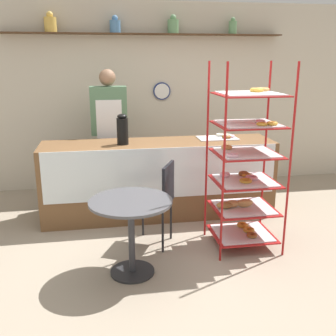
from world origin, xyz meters
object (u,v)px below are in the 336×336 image
Objects in this scene: pastry_rack at (245,168)px; donut_tray_counter at (222,137)px; person_worker at (110,131)px; cafe_table at (131,219)px; cafe_chair at (160,195)px; coffee_carafe at (122,130)px.

pastry_rack is 1.10m from donut_tray_counter.
person_worker is 2.40× the size of cafe_table.
cafe_chair is (0.34, 0.53, 0.01)m from cafe_table.
cafe_table is 1.51× the size of donut_tray_counter.
cafe_chair is at bearing 170.14° from pastry_rack.
donut_tray_counter reaches higher than cafe_table.
cafe_chair is at bearing 57.38° from cafe_table.
donut_tray_counter is at bearing -19.68° from person_worker.
cafe_table is (-1.19, -0.38, -0.30)m from pastry_rack.
person_worker reaches higher than cafe_table.
pastry_rack reaches higher than cafe_chair.
coffee_carafe is at bearing 141.53° from pastry_rack.
donut_tray_counter is (0.09, 1.09, 0.11)m from pastry_rack.
coffee_carafe reaches higher than cafe_chair.
coffee_carafe is at bearing 89.23° from cafe_table.
person_worker is 2.02m from cafe_table.
cafe_table is at bearing -131.15° from donut_tray_counter.
donut_tray_counter is at bearing 159.75° from cafe_chair.
person_worker is (-1.31, 1.59, 0.13)m from pastry_rack.
pastry_rack is 1.06× the size of person_worker.
donut_tray_counter is at bearing 6.94° from coffee_carafe.
coffee_carafe reaches higher than donut_tray_counter.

